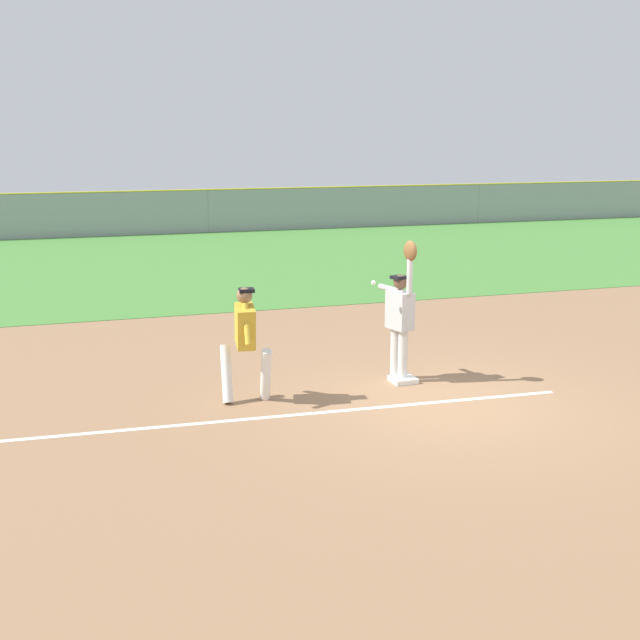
% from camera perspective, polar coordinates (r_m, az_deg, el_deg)
% --- Properties ---
extents(ground_plane, '(70.31, 70.31, 0.00)m').
position_cam_1_polar(ground_plane, '(12.04, 9.12, -5.85)').
color(ground_plane, '#936D4C').
extents(outfield_grass, '(47.33, 14.54, 0.01)m').
position_cam_1_polar(outfield_grass, '(25.23, -5.18, 4.29)').
color(outfield_grass, '#478438').
rests_on(outfield_grass, ground_plane).
extents(chalk_foul_line, '(11.99, 0.59, 0.01)m').
position_cam_1_polar(chalk_foul_line, '(11.17, -11.64, -7.46)').
color(chalk_foul_line, white).
rests_on(chalk_foul_line, ground_plane).
extents(first_base, '(0.40, 0.40, 0.08)m').
position_cam_1_polar(first_base, '(12.92, 5.90, -4.22)').
color(first_base, white).
rests_on(first_base, ground_plane).
extents(fielder, '(0.37, 0.89, 2.28)m').
position_cam_1_polar(fielder, '(12.73, 5.74, 0.54)').
color(fielder, silver).
rests_on(fielder, ground_plane).
extents(runner, '(0.73, 0.85, 1.72)m').
position_cam_1_polar(runner, '(11.72, -5.32, -1.17)').
color(runner, white).
rests_on(runner, ground_plane).
extents(baseball, '(0.07, 0.07, 0.07)m').
position_cam_1_polar(baseball, '(12.33, 3.81, 2.66)').
color(baseball, white).
extents(outfield_fence, '(47.41, 0.08, 1.71)m').
position_cam_1_polar(outfield_fence, '(32.22, -7.93, 7.67)').
color(outfield_fence, '#93999E').
rests_on(outfield_fence, ground_plane).
extents(parked_car_blue, '(4.45, 2.22, 1.25)m').
position_cam_1_polar(parked_car_blue, '(35.34, -19.23, 7.25)').
color(parked_car_blue, '#23389E').
rests_on(parked_car_blue, ground_plane).
extents(parked_car_black, '(4.40, 2.13, 1.25)m').
position_cam_1_polar(parked_car_black, '(35.62, -10.07, 7.82)').
color(parked_car_black, black).
rests_on(parked_car_black, ground_plane).
extents(parked_car_silver, '(4.44, 2.19, 1.25)m').
position_cam_1_polar(parked_car_silver, '(36.62, -1.78, 8.16)').
color(parked_car_silver, '#B7B7BC').
rests_on(parked_car_silver, ground_plane).
extents(parked_car_green, '(4.57, 2.47, 1.25)m').
position_cam_1_polar(parked_car_green, '(38.24, 5.08, 8.33)').
color(parked_car_green, '#1E6B33').
rests_on(parked_car_green, ground_plane).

